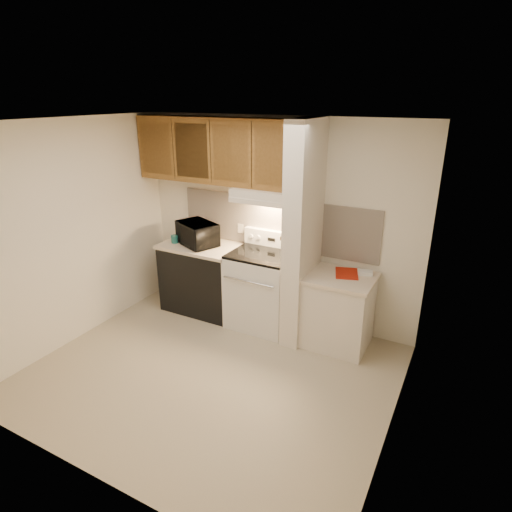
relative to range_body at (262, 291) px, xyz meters
The scene contains 50 objects.
floor 1.24m from the range_body, 90.00° to the right, with size 3.60×3.60×0.00m, color tan.
ceiling 2.34m from the range_body, 90.00° to the right, with size 3.60×3.60×0.00m, color white.
wall_back 0.86m from the range_body, 90.00° to the left, with size 3.60×0.02×2.50m, color white.
wall_left 2.28m from the range_body, 147.31° to the right, with size 0.02×3.00×2.50m, color white.
wall_right 2.28m from the range_body, 32.69° to the right, with size 0.02×3.00×2.50m, color white.
backsplash 0.84m from the range_body, 90.00° to the left, with size 2.60×0.02×0.63m, color #FFE7D2.
range_body is the anchor object (origin of this frame).
oven_window 0.32m from the range_body, 90.00° to the right, with size 0.50×0.01×0.30m, color black.
oven_handle 0.44m from the range_body, 90.00° to the right, with size 0.02×0.02×0.65m, color silver.
cooktop 0.48m from the range_body, ahead, with size 0.74×0.64×0.03m, color black.
range_backguard 0.66m from the range_body, 90.00° to the left, with size 0.76×0.08×0.20m, color silver.
range_display 0.64m from the range_body, 90.00° to the left, with size 0.10×0.01×0.04m, color black.
range_knob_left_outer 0.70m from the range_body, 139.40° to the left, with size 0.05×0.05×0.02m, color silver.
range_knob_left_inner 0.66m from the range_body, 126.87° to the left, with size 0.05×0.05×0.02m, color silver.
range_knob_right_inner 0.66m from the range_body, 53.13° to the left, with size 0.05×0.05×0.02m, color silver.
range_knob_right_outer 0.70m from the range_body, 40.60° to the left, with size 0.05×0.05×0.02m, color silver.
dishwasher_front 0.88m from the range_body, behind, with size 1.00×0.63×0.87m, color black.
left_countertop 0.98m from the range_body, behind, with size 1.04×0.67×0.04m, color beige.
spoon_rest 0.92m from the range_body, behind, with size 0.22×0.07×0.02m, color black.
teal_jar 1.33m from the range_body, behind, with size 0.09×0.09×0.10m, color #1D6059.
outlet 0.86m from the range_body, 146.31° to the left, with size 0.08×0.01×0.12m, color beige.
microwave 1.11m from the range_body, behind, with size 0.53×0.36×0.29m, color black.
partition_pillar 0.94m from the range_body, ahead, with size 0.22×0.70×2.50m, color silver.
pillar_trim 0.93m from the range_body, ahead, with size 0.01×0.70×0.04m, color brown.
knife_strip 0.95m from the range_body, ahead, with size 0.02×0.42×0.04m, color black.
knife_blade_a 0.87m from the range_body, 29.12° to the right, with size 0.01×0.04×0.16m, color silver.
knife_handle_a 1.01m from the range_body, 30.11° to the right, with size 0.02×0.02×0.10m, color black.
knife_blade_b 0.85m from the range_body, 20.13° to the right, with size 0.01×0.04×0.18m, color silver.
knife_handle_b 0.99m from the range_body, 18.04° to the right, with size 0.02×0.02×0.10m, color black.
knife_blade_c 0.83m from the range_body, ahead, with size 0.01×0.04×0.20m, color silver.
knife_handle_c 0.99m from the range_body, ahead, with size 0.02×0.02×0.10m, color black.
knife_blade_d 0.85m from the range_body, ahead, with size 0.01×0.04×0.16m, color silver.
knife_handle_d 0.98m from the range_body, ahead, with size 0.02×0.02×0.10m, color black.
knife_blade_e 0.84m from the range_body, 14.21° to the left, with size 0.01×0.04×0.18m, color silver.
knife_handle_e 0.99m from the range_body, 16.19° to the left, with size 0.02×0.02×0.10m, color black.
oven_mitt 0.80m from the range_body, 23.58° to the left, with size 0.03×0.10×0.24m, color gray.
right_cab_base 0.97m from the range_body, ahead, with size 0.70×0.60×0.81m, color beige.
right_countertop 1.04m from the range_body, ahead, with size 0.74×0.64×0.04m, color beige.
red_folder 1.08m from the range_body, ahead, with size 0.24×0.33×0.01m, color #AA1C0A.
white_box 1.27m from the range_body, ahead, with size 0.16×0.11×0.04m, color white.
range_hood 1.17m from the range_body, 90.00° to the left, with size 0.78×0.44×0.15m, color beige.
hood_lip 1.12m from the range_body, 90.00° to the right, with size 0.78×0.04×0.06m, color beige.
upper_cabinets 1.77m from the range_body, 166.16° to the left, with size 2.18×0.33×0.77m, color brown.
cab_door_a 2.22m from the range_body, behind, with size 0.46×0.01×0.63m, color brown.
cab_gap_a 2.04m from the range_body, behind, with size 0.01×0.01×0.73m, color black.
cab_door_b 1.89m from the range_body, behind, with size 0.46×0.01×0.63m, color brown.
cab_gap_b 1.77m from the range_body, behind, with size 0.01×0.01×0.73m, color black.
cab_door_c 1.68m from the range_body, behind, with size 0.46×0.01×0.63m, color brown.
cab_gap_c 1.63m from the range_body, behind, with size 0.01×0.01×0.73m, color black.
cab_door_d 1.63m from the range_body, ahead, with size 0.46×0.01×0.63m, color brown.
Camera 1 is at (2.16, -3.08, 2.72)m, focal length 30.00 mm.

